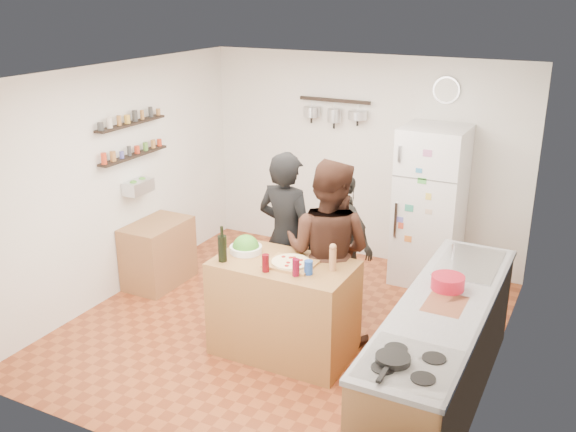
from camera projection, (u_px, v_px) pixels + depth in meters
The scene contains 26 objects.
room_shell at pixel (301, 198), 6.35m from camera, with size 4.20×4.20×4.20m.
prep_island at pixel (284, 308), 5.85m from camera, with size 1.25×0.72×0.91m, color brown.
pizza_board at pixel (291, 264), 5.65m from camera, with size 0.42×0.34×0.02m, color olive.
pizza at pixel (291, 262), 5.64m from camera, with size 0.34×0.34×0.02m, color beige.
salad_bowl at pixel (246, 249), 5.91m from camera, with size 0.30×0.30×0.06m, color silver.
wine_bottle at pixel (222, 249), 5.69m from camera, with size 0.08×0.08×0.24m, color black.
wine_glass_near at pixel (266, 263), 5.49m from camera, with size 0.06×0.06×0.16m, color #4F060C.
wine_glass_far at pixel (296, 268), 5.41m from camera, with size 0.06×0.06×0.15m, color #55071A.
pepper_mill at pixel (333, 260), 5.52m from camera, with size 0.06×0.06×0.20m, color #A36F44.
salt_canister at pixel (308, 267), 5.45m from camera, with size 0.07×0.07×0.12m, color navy.
person_left at pixel (286, 237), 6.36m from camera, with size 0.64×0.42×1.75m, color black.
person_center at pixel (328, 252), 5.96m from camera, with size 0.87×0.68×1.79m, color black.
person_back at pixel (342, 243), 6.56m from camera, with size 0.87×0.36×1.49m, color #2B2926.
counter_run at pixel (441, 356), 5.11m from camera, with size 0.63×2.63×0.90m, color #9E7042.
stove_top at pixel (409, 365), 4.15m from camera, with size 0.60×0.62×0.02m, color white.
skillet at pixel (393, 359), 4.16m from camera, with size 0.23×0.23×0.04m, color black.
sink at pixel (469, 264), 5.66m from camera, with size 0.50×0.80×0.03m, color silver.
cutting_board at pixel (445, 305), 4.94m from camera, with size 0.30×0.40×0.02m, color brown.
red_bowl at pixel (448, 282), 5.16m from camera, with size 0.27×0.27×0.11m, color maroon.
fridge at pixel (430, 206), 7.20m from camera, with size 0.70×0.68×1.80m, color white.
wall_clock at pixel (446, 90), 7.06m from camera, with size 0.30×0.30×0.03m, color silver.
spice_shelf_lower at pixel (134, 156), 6.94m from camera, with size 0.12×1.00×0.03m, color black.
spice_shelf_upper at pixel (131, 124), 6.82m from camera, with size 0.12×1.00×0.03m, color black.
produce_basket at pixel (138, 187), 7.04m from camera, with size 0.18×0.35×0.14m, color silver.
side_table at pixel (158, 253), 7.29m from camera, with size 0.50×0.80×0.73m, color olive.
pot_rack at pixel (335, 100), 7.62m from camera, with size 0.90×0.04×0.04m, color black.
Camera 1 is at (2.64, -5.05, 3.22)m, focal length 40.00 mm.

